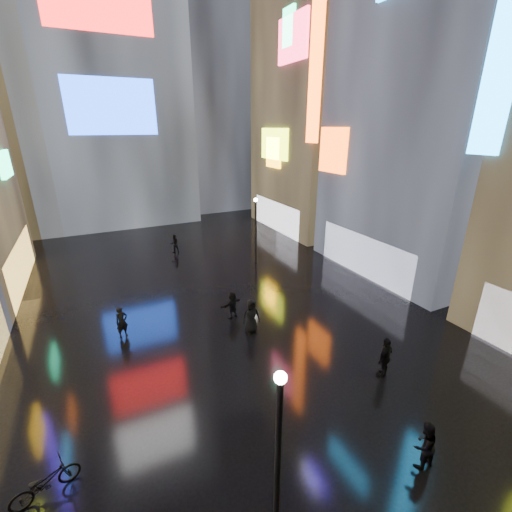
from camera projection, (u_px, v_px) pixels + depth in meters
ground at (205, 287)px, 23.28m from camera, size 140.00×140.00×0.00m
building_right_mid at (446, 48)px, 21.96m from camera, size 10.28×13.70×30.00m
building_right_far at (323, 86)px, 33.25m from camera, size 10.28×12.00×28.00m
tower_main at (93, 14)px, 34.79m from camera, size 16.00×14.20×42.00m
tower_flank_right at (202, 69)px, 42.81m from camera, size 12.00×12.00×34.00m
lamp_near at (278, 448)px, 8.28m from camera, size 0.30×0.30×5.20m
lamp_far at (256, 227)px, 26.61m from camera, size 0.30×0.30×5.20m
pedestrian_1 at (424, 445)px, 10.77m from camera, size 0.87×0.70×1.69m
pedestrian_3 at (385, 357)px, 14.70m from camera, size 1.20×0.78×1.90m
pedestrian_4 at (251, 316)px, 17.92m from camera, size 1.02×0.77×1.88m
pedestrian_5 at (232, 305)px, 19.33m from camera, size 1.56×0.99×1.60m
pedestrian_6 at (122, 322)px, 17.55m from camera, size 0.71×0.59×1.68m
pedestrian_7 at (174, 244)px, 29.53m from camera, size 0.81×0.67×1.55m
umbrella_2 at (251, 292)px, 17.42m from camera, size 1.25×1.24×0.91m
bicycle at (45, 482)px, 9.99m from camera, size 2.02×1.22×1.00m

